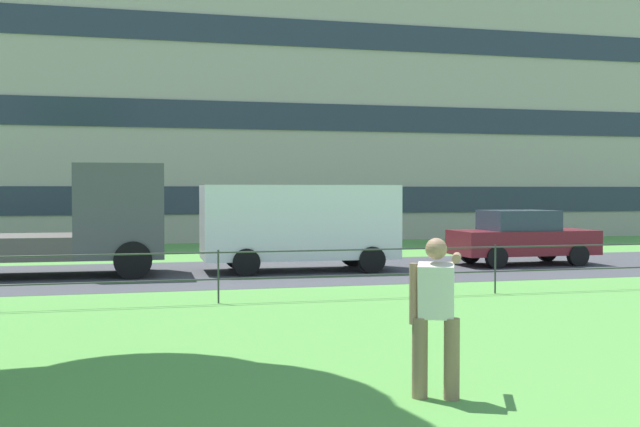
{
  "coord_description": "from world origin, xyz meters",
  "views": [
    {
      "loc": [
        -1.83,
        -2.24,
        2.12
      ],
      "look_at": [
        1.02,
        8.82,
        1.78
      ],
      "focal_mm": 44.47,
      "sensor_mm": 36.0,
      "label": 1
    }
  ],
  "objects": [
    {
      "name": "park_fence",
      "position": [
        0.0,
        12.46,
        0.68
      ],
      "size": [
        33.95,
        0.04,
        1.0
      ],
      "color": "#333833",
      "rests_on": "ground"
    },
    {
      "name": "apartment_building_background",
      "position": [
        6.07,
        35.83,
        6.99
      ],
      "size": [
        37.54,
        13.3,
        13.98
      ],
      "color": "#ADA393",
      "rests_on": "ground"
    },
    {
      "name": "person_thrower",
      "position": [
        1.29,
        5.19,
        0.88
      ],
      "size": [
        0.73,
        0.71,
        1.63
      ],
      "color": "#846B4C",
      "rests_on": "ground"
    },
    {
      "name": "car_maroon_center",
      "position": [
        9.25,
        17.92,
        0.78
      ],
      "size": [
        4.01,
        1.84,
        1.54
      ],
      "color": "maroon",
      "rests_on": "ground"
    },
    {
      "name": "panel_van_far_left",
      "position": [
        2.79,
        17.82,
        1.27
      ],
      "size": [
        5.06,
        2.22,
        2.24
      ],
      "color": "white",
      "rests_on": "ground"
    },
    {
      "name": "street_strip",
      "position": [
        0.0,
        17.75,
        0.0
      ],
      "size": [
        80.0,
        6.69,
        0.01
      ],
      "primitive_type": "cube",
      "color": "#424247",
      "rests_on": "ground"
    },
    {
      "name": "flatbed_truck_left",
      "position": [
        -3.22,
        18.09,
        1.22
      ],
      "size": [
        7.36,
        2.61,
        2.75
      ],
      "color": "#4C4C51",
      "rests_on": "ground"
    }
  ]
}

